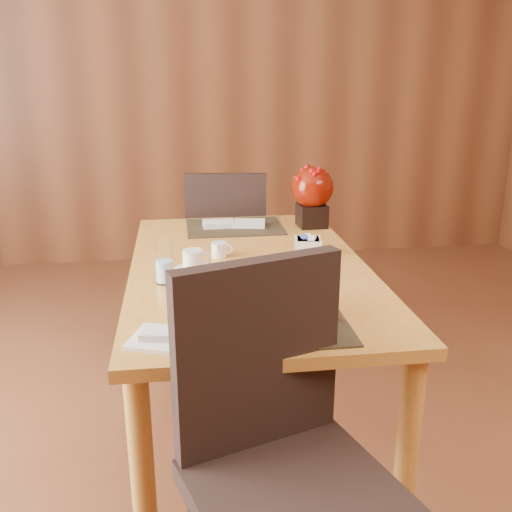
{
  "coord_description": "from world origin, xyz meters",
  "views": [
    {
      "loc": [
        -0.25,
        -1.45,
        1.47
      ],
      "look_at": [
        -0.01,
        0.35,
        0.87
      ],
      "focal_mm": 40.0,
      "sensor_mm": 36.0,
      "label": 1
    }
  ],
  "objects": [
    {
      "name": "creamer_jug",
      "position": [
        -0.11,
        0.73,
        0.78
      ],
      "size": [
        0.1,
        0.1,
        0.06
      ],
      "primitive_type": null,
      "rotation": [
        0.0,
        0.0,
        -0.3
      ],
      "color": "silver",
      "rests_on": "dining_table"
    },
    {
      "name": "soup_setting",
      "position": [
        -0.02,
        0.1,
        0.81
      ],
      "size": [
        0.34,
        0.34,
        0.13
      ],
      "rotation": [
        0.0,
        0.0,
        0.13
      ],
      "color": "silver",
      "rests_on": "dining_table"
    },
    {
      "name": "sugar_caddy",
      "position": [
        0.26,
        0.72,
        0.78
      ],
      "size": [
        0.12,
        0.12,
        0.06
      ],
      "primitive_type": "cube",
      "rotation": [
        0.0,
        0.0,
        -0.16
      ],
      "color": "silver",
      "rests_on": "dining_table"
    },
    {
      "name": "dining_table",
      "position": [
        0.0,
        0.6,
        0.65
      ],
      "size": [
        0.9,
        1.5,
        0.75
      ],
      "color": "#C88B37",
      "rests_on": "ground"
    },
    {
      "name": "back_wall",
      "position": [
        0.0,
        3.0,
        1.4
      ],
      "size": [
        5.0,
        0.02,
        2.8
      ],
      "primitive_type": "cube",
      "color": "brown",
      "rests_on": "ground"
    },
    {
      "name": "napkins_far",
      "position": [
        0.01,
        1.15,
        0.77
      ],
      "size": [
        0.3,
        0.13,
        0.03
      ],
      "primitive_type": null,
      "rotation": [
        0.0,
        0.0,
        -0.09
      ],
      "color": "silver",
      "rests_on": "dining_table"
    },
    {
      "name": "far_chair",
      "position": [
        -0.0,
        1.57,
        0.54
      ],
      "size": [
        0.49,
        0.5,
        0.95
      ],
      "rotation": [
        0.0,
        0.0,
        3.02
      ],
      "color": "black",
      "rests_on": "ground"
    },
    {
      "name": "placemat_far",
      "position": [
        0.0,
        1.15,
        0.75
      ],
      "size": [
        0.45,
        0.33,
        0.01
      ],
      "primitive_type": "cube",
      "color": "black",
      "rests_on": "dining_table"
    },
    {
      "name": "bread_plate",
      "position": [
        -0.32,
        0.01,
        0.76
      ],
      "size": [
        0.2,
        0.2,
        0.01
      ],
      "primitive_type": "cube",
      "rotation": [
        0.0,
        0.0,
        -0.34
      ],
      "color": "silver",
      "rests_on": "dining_table"
    },
    {
      "name": "near_chair",
      "position": [
        -0.03,
        -0.26,
        0.58
      ],
      "size": [
        0.6,
        0.6,
        1.03
      ],
      "rotation": [
        0.0,
        0.0,
        0.32
      ],
      "color": "black",
      "rests_on": "ground"
    },
    {
      "name": "coffee_cup",
      "position": [
        -0.21,
        0.57,
        0.78
      ],
      "size": [
        0.14,
        0.14,
        0.08
      ],
      "rotation": [
        0.0,
        0.0,
        -0.02
      ],
      "color": "silver",
      "rests_on": "dining_table"
    },
    {
      "name": "water_glass",
      "position": [
        -0.32,
        0.46,
        0.83
      ],
      "size": [
        0.08,
        0.08,
        0.15
      ],
      "primitive_type": "cylinder",
      "rotation": [
        0.0,
        0.0,
        -0.2
      ],
      "color": "white",
      "rests_on": "dining_table"
    },
    {
      "name": "berry_decor",
      "position": [
        0.37,
        1.12,
        0.91
      ],
      "size": [
        0.19,
        0.19,
        0.29
      ],
      "rotation": [
        0.0,
        0.0,
        0.06
      ],
      "color": "black",
      "rests_on": "dining_table"
    },
    {
      "name": "placemat_near",
      "position": [
        0.0,
        0.05,
        0.75
      ],
      "size": [
        0.45,
        0.33,
        0.01
      ],
      "primitive_type": "cube",
      "color": "black",
      "rests_on": "dining_table"
    }
  ]
}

